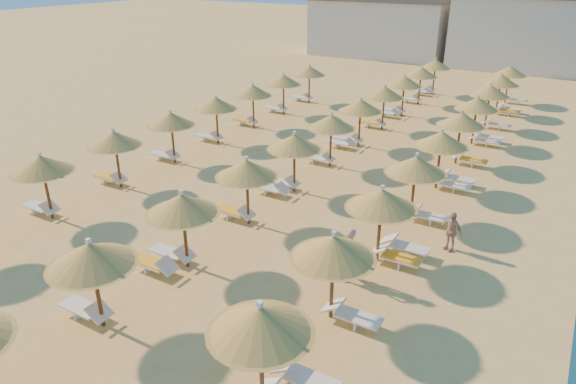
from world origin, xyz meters
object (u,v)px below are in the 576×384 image
Objects in this scene: parasol_row_west at (314,132)px; parasol_row_east at (430,152)px; beachgoer_c at (451,231)px; beachgoer_a at (348,255)px.

parasol_row_east is at bearing 0.00° from parasol_row_west.
parasol_row_east is 4.45m from beachgoer_c.
parasol_row_east is 5.62m from parasol_row_west.
beachgoer_a is at bearing -100.94° from beachgoer_c.
parasol_row_east is 22.93× the size of beachgoer_a.
parasol_row_east is at bearing 141.47° from beachgoer_c.
parasol_row_east reaches higher than beachgoer_c.
parasol_row_east and parasol_row_west have the same top height.
parasol_row_east is 28.35× the size of beachgoer_c.
beachgoer_a is at bearing -93.18° from parasol_row_east.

